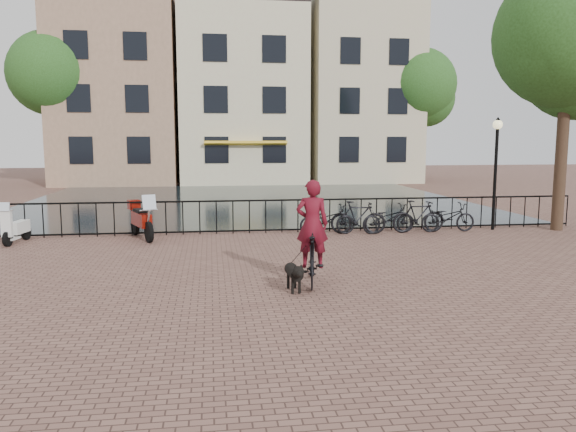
{
  "coord_description": "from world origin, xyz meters",
  "views": [
    {
      "loc": [
        -1.65,
        -8.94,
        2.86
      ],
      "look_at": [
        0.0,
        3.0,
        1.2
      ],
      "focal_mm": 35.0,
      "sensor_mm": 36.0,
      "label": 1
    }
  ],
  "objects": [
    {
      "name": "scooter",
      "position": [
        -6.98,
        7.23,
        0.61
      ],
      "size": [
        0.58,
        1.36,
        1.22
      ],
      "rotation": [
        0.0,
        0.0,
        -0.16
      ],
      "color": "silver",
      "rests_on": "ground"
    },
    {
      "name": "lamp_post",
      "position": [
        7.2,
        7.6,
        2.38
      ],
      "size": [
        0.3,
        0.3,
        3.45
      ],
      "color": "black",
      "rests_on": "ground"
    },
    {
      "name": "canal_house_right",
      "position": [
        8.5,
        30.0,
        6.65
      ],
      "size": [
        7.0,
        9.0,
        13.3
      ],
      "color": "#C1BB8F",
      "rests_on": "ground"
    },
    {
      "name": "canal_water",
      "position": [
        0.0,
        17.3,
        0.0
      ],
      "size": [
        20.0,
        20.0,
        0.0
      ],
      "primitive_type": "plane",
      "color": "black",
      "rests_on": "ground"
    },
    {
      "name": "railing",
      "position": [
        0.0,
        8.0,
        0.5
      ],
      "size": [
        20.0,
        0.05,
        1.02
      ],
      "color": "black",
      "rests_on": "ground"
    },
    {
      "name": "parked_bike_4",
      "position": [
        5.6,
        7.4,
        0.45
      ],
      "size": [
        1.72,
        0.6,
        0.9
      ],
      "primitive_type": "imported",
      "rotation": [
        0.0,
        0.0,
        1.57
      ],
      "color": "black",
      "rests_on": "ground"
    },
    {
      "name": "canal_house_left",
      "position": [
        -7.5,
        30.0,
        6.4
      ],
      "size": [
        7.5,
        9.0,
        12.8
      ],
      "color": "#8B6851",
      "rests_on": "ground"
    },
    {
      "name": "tree_far_right",
      "position": [
        12.0,
        27.0,
        6.35
      ],
      "size": [
        4.76,
        4.76,
        8.76
      ],
      "color": "black",
      "rests_on": "ground"
    },
    {
      "name": "cyclist",
      "position": [
        0.31,
        1.76,
        0.92
      ],
      "size": [
        0.84,
        1.83,
        2.42
      ],
      "rotation": [
        0.0,
        0.0,
        2.97
      ],
      "color": "black",
      "rests_on": "ground"
    },
    {
      "name": "dog",
      "position": [
        -0.13,
        1.29,
        0.29
      ],
      "size": [
        0.35,
        0.89,
        0.59
      ],
      "rotation": [
        0.0,
        0.0,
        0.07
      ],
      "color": "black",
      "rests_on": "ground"
    },
    {
      "name": "motorcycle",
      "position": [
        -3.65,
        7.46,
        0.69
      ],
      "size": [
        1.15,
        1.95,
        1.37
      ],
      "rotation": [
        0.0,
        0.0,
        0.38
      ],
      "color": "maroon",
      "rests_on": "ground"
    },
    {
      "name": "canal_house_mid",
      "position": [
        0.5,
        30.0,
        5.9
      ],
      "size": [
        8.0,
        9.5,
        11.8
      ],
      "color": "beige",
      "rests_on": "ground"
    },
    {
      "name": "tree_far_left",
      "position": [
        -11.0,
        27.0,
        6.73
      ],
      "size": [
        5.04,
        5.04,
        9.27
      ],
      "color": "black",
      "rests_on": "ground"
    },
    {
      "name": "parked_bike_1",
      "position": [
        2.75,
        7.4,
        0.5
      ],
      "size": [
        1.72,
        0.74,
        1.0
      ],
      "primitive_type": "imported",
      "rotation": [
        0.0,
        0.0,
        1.4
      ],
      "color": "black",
      "rests_on": "ground"
    },
    {
      "name": "parked_bike_2",
      "position": [
        3.7,
        7.4,
        0.45
      ],
      "size": [
        1.78,
        0.84,
        0.9
      ],
      "primitive_type": "imported",
      "rotation": [
        0.0,
        0.0,
        1.71
      ],
      "color": "black",
      "rests_on": "ground"
    },
    {
      "name": "parked_bike_0",
      "position": [
        1.8,
        7.4,
        0.45
      ],
      "size": [
        1.76,
        0.75,
        0.9
      ],
      "primitive_type": "imported",
      "rotation": [
        0.0,
        0.0,
        1.66
      ],
      "color": "black",
      "rests_on": "ground"
    },
    {
      "name": "tree_near_right",
      "position": [
        9.2,
        7.3,
        5.97
      ],
      "size": [
        4.48,
        4.48,
        8.24
      ],
      "color": "black",
      "rests_on": "ground"
    },
    {
      "name": "ground",
      "position": [
        0.0,
        0.0,
        0.0
      ],
      "size": [
        100.0,
        100.0,
        0.0
      ],
      "primitive_type": "plane",
      "color": "brown",
      "rests_on": "ground"
    },
    {
      "name": "parked_bike_3",
      "position": [
        4.65,
        7.4,
        0.5
      ],
      "size": [
        1.68,
        0.54,
        1.0
      ],
      "primitive_type": "imported",
      "rotation": [
        0.0,
        0.0,
        1.61
      ],
      "color": "black",
      "rests_on": "ground"
    }
  ]
}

